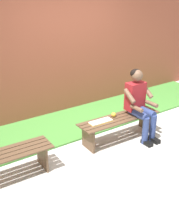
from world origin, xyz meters
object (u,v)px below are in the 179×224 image
Objects in this scene: bench_far at (0,162)px; apple at (114,115)px; person_seated at (140,102)px; bench_near at (119,123)px; book_open at (101,122)px.

apple is (-2.05, -0.08, 0.15)m from bench_far.
person_seated is 14.61× the size of apple.
person_seated is (-2.48, 0.10, 0.35)m from bench_far.
apple reaches higher than bench_far.
book_open reaches higher than bench_near.
apple is at bearing -48.85° from bench_near.
book_open is (0.38, -0.04, 0.11)m from bench_near.
bench_near is 0.18m from apple.
apple reaches higher than book_open.
bench_near is 3.75× the size of book_open.
bench_near is 2.13m from bench_far.
book_open is at bearing -5.84° from bench_near.
apple is 0.20× the size of book_open.
bench_far is 2.51m from person_seated.
bench_far is 1.75m from book_open.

